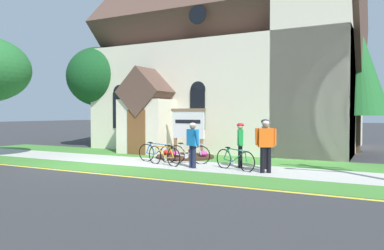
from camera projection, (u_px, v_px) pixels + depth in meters
ground at (152, 156)px, 17.11m from camera, size 140.00×140.00×0.00m
sidewalk_slab at (156, 163)px, 14.54m from camera, size 32.00×2.33×0.01m
grass_verge at (123, 170)px, 12.74m from camera, size 32.00×1.72×0.01m
church_lawn at (185, 156)px, 16.69m from camera, size 24.00×2.52×0.01m
curb_paint_stripe at (103, 174)px, 11.84m from camera, size 28.00×0.16×0.01m
church_building at (239, 60)px, 21.29m from camera, size 13.84×11.17×13.55m
church_sign at (188, 126)px, 16.48m from camera, size 1.73×0.23×2.15m
flower_bed at (185, 156)px, 16.26m from camera, size 2.52×2.52×0.34m
bicycle_yellow at (157, 153)px, 14.79m from camera, size 1.73×0.08×0.81m
bicycle_orange at (164, 155)px, 13.89m from camera, size 1.70×0.59×0.79m
bicycle_green at (235, 159)px, 12.69m from camera, size 1.64×0.69×0.79m
bicycle_white at (188, 154)px, 14.33m from camera, size 1.67×0.39×0.82m
cyclist_in_yellow_jersey at (266, 142)px, 12.04m from camera, size 0.63×0.40×1.70m
cyclist_in_green_jersey at (240, 142)px, 13.25m from camera, size 0.34×0.67×1.59m
cyclist_in_white_jersey at (265, 140)px, 12.91m from camera, size 0.35×0.69×1.73m
cyclist_in_blue_jersey at (193, 142)px, 13.11m from camera, size 0.56×0.49×1.60m
roadside_conifer at (359, 70)px, 18.02m from camera, size 2.88×2.88×6.24m
yard_deciduous_tree at (98, 77)px, 21.51m from camera, size 3.55×3.55×5.72m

